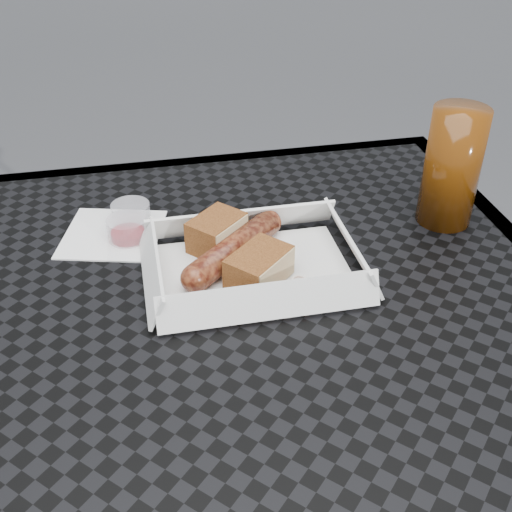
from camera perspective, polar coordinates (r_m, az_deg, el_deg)
The scene contains 10 objects.
patio_table at distance 0.73m, azimuth -2.44°, elevation -10.33°, with size 0.80×0.80×0.74m.
food_tray at distance 0.75m, azimuth -0.16°, elevation -1.33°, with size 0.22×0.15×0.00m, color white.
bratwurst at distance 0.76m, azimuth -1.97°, elevation 0.65°, with size 0.14×0.13×0.03m.
bread_near at distance 0.78m, azimuth -3.52°, elevation 2.07°, with size 0.07×0.05×0.04m, color brown.
bread_far at distance 0.72m, azimuth 0.26°, elevation -0.99°, with size 0.07×0.05×0.04m, color brown.
veg_garnish at distance 0.72m, azimuth 4.23°, elevation -2.98°, with size 0.03×0.03×0.00m.
napkin at distance 0.84m, azimuth -12.63°, elevation 1.92°, with size 0.12×0.12×0.00m, color white.
condiment_cup_sauce at distance 0.82m, azimuth -11.37°, elevation 2.33°, with size 0.05×0.05×0.03m, color maroon.
condiment_cup_empty at distance 0.85m, azimuth -11.04°, elevation 3.63°, with size 0.05×0.05×0.03m, color silver.
drink_glass at distance 0.85m, azimuth 17.03°, elevation 7.56°, with size 0.07×0.07×0.15m, color #4E2406.
Camera 1 is at (-0.08, -0.51, 1.19)m, focal length 45.00 mm.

